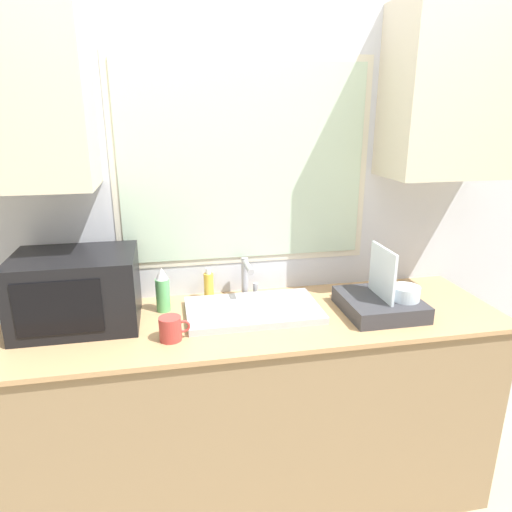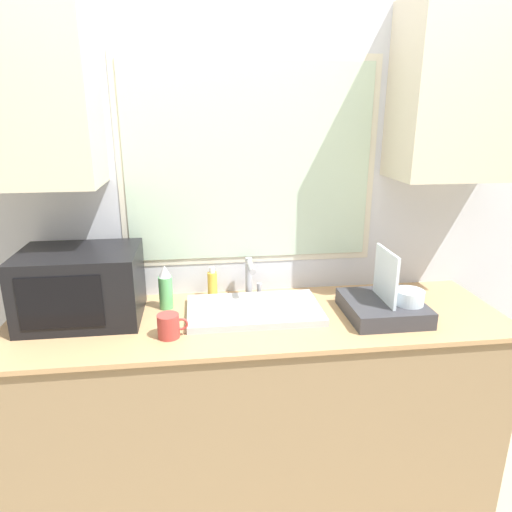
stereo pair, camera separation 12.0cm
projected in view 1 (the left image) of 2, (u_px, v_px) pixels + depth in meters
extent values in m
cube|color=#8C7251|center=(258.00, 412.00, 2.08)|extent=(2.07, 0.61, 0.92)
cube|color=tan|center=(258.00, 319.00, 1.94)|extent=(2.10, 0.64, 0.02)
cube|color=silver|center=(244.00, 216.00, 2.14)|extent=(6.00, 0.06, 2.60)
cube|color=beige|center=(245.00, 164.00, 2.03)|extent=(1.16, 0.01, 0.92)
cube|color=#B2CCB2|center=(245.00, 164.00, 2.03)|extent=(1.10, 0.01, 0.86)
cube|color=beige|center=(11.00, 88.00, 1.63)|extent=(0.53, 0.32, 0.72)
cube|color=beige|center=(451.00, 92.00, 1.96)|extent=(0.53, 0.32, 0.72)
cube|color=#B2B2B7|center=(253.00, 310.00, 1.96)|extent=(0.57, 0.34, 0.03)
cylinder|color=#99999E|center=(245.00, 277.00, 2.12)|extent=(0.03, 0.03, 0.19)
cylinder|color=#99999E|center=(248.00, 267.00, 2.03)|extent=(0.03, 0.15, 0.03)
cylinder|color=#99999E|center=(255.00, 289.00, 2.15)|extent=(0.02, 0.02, 0.06)
cube|color=black|center=(77.00, 290.00, 1.83)|extent=(0.47, 0.35, 0.30)
cube|color=black|center=(58.00, 308.00, 1.66)|extent=(0.31, 0.01, 0.21)
cube|color=#333338|center=(380.00, 304.00, 1.97)|extent=(0.32, 0.33, 0.07)
cube|color=silver|center=(383.00, 273.00, 1.93)|extent=(0.01, 0.22, 0.22)
cylinder|color=silver|center=(405.00, 293.00, 1.92)|extent=(0.12, 0.12, 0.06)
cylinder|color=#59B266|center=(163.00, 295.00, 1.97)|extent=(0.06, 0.06, 0.15)
cone|color=silver|center=(162.00, 274.00, 1.94)|extent=(0.05, 0.05, 0.05)
cylinder|color=gold|center=(209.00, 287.00, 2.09)|extent=(0.04, 0.04, 0.13)
cylinder|color=white|center=(208.00, 271.00, 2.07)|extent=(0.02, 0.02, 0.03)
cylinder|color=#A53833|center=(170.00, 329.00, 1.72)|extent=(0.08, 0.08, 0.09)
torus|color=#A53833|center=(184.00, 326.00, 1.73)|extent=(0.05, 0.01, 0.05)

